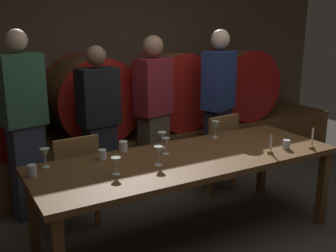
{
  "coord_description": "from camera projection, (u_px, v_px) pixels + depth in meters",
  "views": [
    {
      "loc": [
        -2.01,
        -2.31,
        1.86
      ],
      "look_at": [
        -0.28,
        0.7,
        0.94
      ],
      "focal_mm": 42.84,
      "sensor_mm": 36.0,
      "label": 1
    }
  ],
  "objects": [
    {
      "name": "ground_plane",
      "position": [
        238.0,
        247.0,
        3.38
      ],
      "size": [
        8.83,
        8.83,
        0.0
      ],
      "primitive_type": "plane",
      "color": "#3F3A33"
    },
    {
      "name": "back_wall",
      "position": [
        114.0,
        64.0,
        5.24
      ],
      "size": [
        6.79,
        0.24,
        2.59
      ],
      "primitive_type": "cube",
      "color": "brown",
      "rests_on": "ground"
    },
    {
      "name": "barrel_shelf",
      "position": [
        134.0,
        151.0,
        5.05
      ],
      "size": [
        6.11,
        0.9,
        0.51
      ],
      "primitive_type": "cube",
      "color": "brown",
      "rests_on": "ground"
    },
    {
      "name": "wine_barrel_center_left",
      "position": [
        91.0,
        98.0,
        4.61
      ],
      "size": [
        0.97,
        0.76,
        0.97
      ],
      "color": "brown",
      "rests_on": "barrel_shelf"
    },
    {
      "name": "wine_barrel_center_right",
      "position": [
        171.0,
        90.0,
        5.12
      ],
      "size": [
        0.97,
        0.76,
        0.97
      ],
      "color": "brown",
      "rests_on": "barrel_shelf"
    },
    {
      "name": "wine_barrel_far_right",
      "position": [
        235.0,
        83.0,
        5.63
      ],
      "size": [
        0.97,
        0.76,
        0.97
      ],
      "color": "brown",
      "rests_on": "barrel_shelf"
    },
    {
      "name": "dining_table",
      "position": [
        188.0,
        164.0,
        3.35
      ],
      "size": [
        2.59,
        0.92,
        0.75
      ],
      "color": "brown",
      "rests_on": "ground"
    },
    {
      "name": "chair_left",
      "position": [
        74.0,
        177.0,
        3.61
      ],
      "size": [
        0.41,
        0.41,
        0.88
      ],
      "rotation": [
        0.0,
        0.0,
        3.17
      ],
      "color": "olive",
      "rests_on": "ground"
    },
    {
      "name": "chair_right",
      "position": [
        216.0,
        149.0,
        4.39
      ],
      "size": [
        0.44,
        0.44,
        0.88
      ],
      "rotation": [
        0.0,
        0.0,
        3.25
      ],
      "color": "olive",
      "rests_on": "ground"
    },
    {
      "name": "guest_far_left",
      "position": [
        25.0,
        125.0,
        3.71
      ],
      "size": [
        0.42,
        0.31,
        1.78
      ],
      "rotation": [
        0.0,
        0.0,
        3.35
      ],
      "color": "#33384C",
      "rests_on": "ground"
    },
    {
      "name": "guest_center_left",
      "position": [
        99.0,
        127.0,
        3.98
      ],
      "size": [
        0.41,
        0.28,
        1.63
      ],
      "rotation": [
        0.0,
        0.0,
        3.26
      ],
      "color": "black",
      "rests_on": "ground"
    },
    {
      "name": "guest_center_right",
      "position": [
        154.0,
        112.0,
        4.37
      ],
      "size": [
        0.43,
        0.33,
        1.7
      ],
      "rotation": [
        0.0,
        0.0,
        3.4
      ],
      "color": "brown",
      "rests_on": "ground"
    },
    {
      "name": "guest_far_right",
      "position": [
        218.0,
        104.0,
        4.67
      ],
      "size": [
        0.44,
        0.36,
        1.76
      ],
      "rotation": [
        0.0,
        0.0,
        3.51
      ],
      "color": "black",
      "rests_on": "ground"
    },
    {
      "name": "candle_left",
      "position": [
        270.0,
        148.0,
        3.4
      ],
      "size": [
        0.05,
        0.05,
        0.18
      ],
      "color": "olive",
      "rests_on": "dining_table"
    },
    {
      "name": "candle_right",
      "position": [
        312.0,
        143.0,
        3.53
      ],
      "size": [
        0.05,
        0.05,
        0.2
      ],
      "color": "olive",
      "rests_on": "dining_table"
    },
    {
      "name": "wine_glass_far_left",
      "position": [
        45.0,
        154.0,
        3.08
      ],
      "size": [
        0.07,
        0.07,
        0.15
      ],
      "color": "silver",
      "rests_on": "dining_table"
    },
    {
      "name": "wine_glass_left",
      "position": [
        116.0,
        162.0,
        2.93
      ],
      "size": [
        0.07,
        0.07,
        0.13
      ],
      "color": "silver",
      "rests_on": "dining_table"
    },
    {
      "name": "wine_glass_center_left",
      "position": [
        158.0,
        152.0,
        3.12
      ],
      "size": [
        0.07,
        0.07,
        0.16
      ],
      "color": "silver",
      "rests_on": "dining_table"
    },
    {
      "name": "wine_glass_center_right",
      "position": [
        166.0,
        143.0,
        3.38
      ],
      "size": [
        0.06,
        0.06,
        0.14
      ],
      "color": "silver",
      "rests_on": "dining_table"
    },
    {
      "name": "wine_glass_right",
      "position": [
        162.0,
        136.0,
        3.55
      ],
      "size": [
        0.08,
        0.08,
        0.14
      ],
      "color": "silver",
      "rests_on": "dining_table"
    },
    {
      "name": "wine_glass_far_right",
      "position": [
        215.0,
        126.0,
        3.85
      ],
      "size": [
        0.08,
        0.08,
        0.16
      ],
      "color": "silver",
      "rests_on": "dining_table"
    },
    {
      "name": "cup_far_left",
      "position": [
        32.0,
        171.0,
        2.91
      ],
      "size": [
        0.07,
        0.07,
        0.09
      ],
      "primitive_type": "cylinder",
      "color": "silver",
      "rests_on": "dining_table"
    },
    {
      "name": "cup_center_left",
      "position": [
        102.0,
        154.0,
        3.27
      ],
      "size": [
        0.07,
        0.07,
        0.08
      ],
      "primitive_type": "cylinder",
      "color": "white",
      "rests_on": "dining_table"
    },
    {
      "name": "cup_center_right",
      "position": [
        123.0,
        146.0,
        3.46
      ],
      "size": [
        0.07,
        0.07,
        0.09
      ],
      "primitive_type": "cylinder",
      "color": "white",
      "rests_on": "dining_table"
    },
    {
      "name": "cup_far_right",
      "position": [
        286.0,
        144.0,
        3.54
      ],
      "size": [
        0.07,
        0.07,
        0.08
      ],
      "primitive_type": "cylinder",
      "color": "silver",
      "rests_on": "dining_table"
    }
  ]
}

